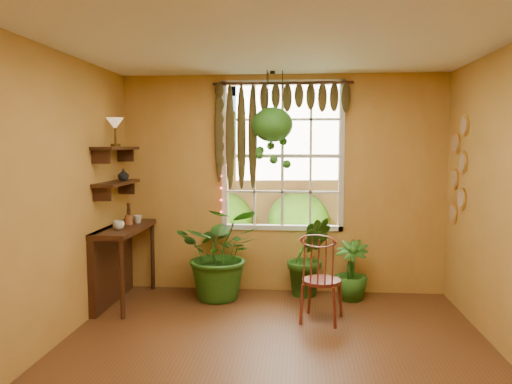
# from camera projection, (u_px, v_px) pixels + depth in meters

# --- Properties ---
(floor) EXTENTS (4.50, 4.50, 0.00)m
(floor) POSITION_uv_depth(u_px,v_px,m) (272.00, 369.00, 4.10)
(floor) COLOR #5A3019
(floor) RESTS_ON ground
(ceiling) EXTENTS (4.50, 4.50, 0.00)m
(ceiling) POSITION_uv_depth(u_px,v_px,m) (273.00, 33.00, 3.85)
(ceiling) COLOR white
(ceiling) RESTS_ON wall_back
(wall_back) EXTENTS (4.00, 0.00, 4.00)m
(wall_back) POSITION_uv_depth(u_px,v_px,m) (282.00, 184.00, 6.21)
(wall_back) COLOR #C28F42
(wall_back) RESTS_ON floor
(wall_left) EXTENTS (0.00, 4.50, 4.50)m
(wall_left) POSITION_uv_depth(u_px,v_px,m) (32.00, 204.00, 4.15)
(wall_left) COLOR #C28F42
(wall_left) RESTS_ON floor
(window) EXTENTS (1.52, 0.10, 1.86)m
(window) POSITION_uv_depth(u_px,v_px,m) (282.00, 156.00, 6.20)
(window) COLOR silver
(window) RESTS_ON wall_back
(valance_vine) EXTENTS (1.70, 0.12, 1.10)m
(valance_vine) POSITION_uv_depth(u_px,v_px,m) (275.00, 109.00, 6.04)
(valance_vine) COLOR #3D1F10
(valance_vine) RESTS_ON window
(string_lights) EXTENTS (0.03, 0.03, 1.54)m
(string_lights) POSITION_uv_depth(u_px,v_px,m) (221.00, 152.00, 6.17)
(string_lights) COLOR #FF2633
(string_lights) RESTS_ON window
(wall_plates) EXTENTS (0.04, 0.32, 1.10)m
(wall_plates) POSITION_uv_depth(u_px,v_px,m) (458.00, 171.00, 5.56)
(wall_plates) COLOR beige
(wall_plates) RESTS_ON wall_right
(counter_ledge) EXTENTS (0.40, 1.20, 0.90)m
(counter_ledge) POSITION_uv_depth(u_px,v_px,m) (116.00, 256.00, 5.80)
(counter_ledge) COLOR #3D1F10
(counter_ledge) RESTS_ON floor
(shelf_lower) EXTENTS (0.25, 0.90, 0.04)m
(shelf_lower) POSITION_uv_depth(u_px,v_px,m) (117.00, 183.00, 5.72)
(shelf_lower) COLOR #3D1F10
(shelf_lower) RESTS_ON wall_left
(shelf_upper) EXTENTS (0.25, 0.90, 0.04)m
(shelf_upper) POSITION_uv_depth(u_px,v_px,m) (116.00, 148.00, 5.68)
(shelf_upper) COLOR #3D1F10
(shelf_upper) RESTS_ON wall_left
(backyard) EXTENTS (14.00, 10.00, 12.00)m
(backyard) POSITION_uv_depth(u_px,v_px,m) (301.00, 171.00, 10.78)
(backyard) COLOR #2A631C
(backyard) RESTS_ON ground
(windsor_chair) EXTENTS (0.49, 0.51, 1.08)m
(windsor_chair) POSITION_uv_depth(u_px,v_px,m) (321.00, 292.00, 5.18)
(windsor_chair) COLOR maroon
(windsor_chair) RESTS_ON floor
(potted_plant_left) EXTENTS (1.05, 0.92, 1.12)m
(potted_plant_left) POSITION_uv_depth(u_px,v_px,m) (222.00, 253.00, 5.93)
(potted_plant_left) COLOR #164713
(potted_plant_left) RESTS_ON floor
(potted_plant_mid) EXTENTS (0.60, 0.52, 0.97)m
(potted_plant_mid) POSITION_uv_depth(u_px,v_px,m) (309.00, 256.00, 6.06)
(potted_plant_mid) COLOR #164713
(potted_plant_mid) RESTS_ON floor
(potted_plant_right) EXTENTS (0.47, 0.47, 0.71)m
(potted_plant_right) POSITION_uv_depth(u_px,v_px,m) (351.00, 270.00, 5.91)
(potted_plant_right) COLOR #164713
(potted_plant_right) RESTS_ON floor
(hanging_basket) EXTENTS (0.48, 0.48, 1.16)m
(hanging_basket) POSITION_uv_depth(u_px,v_px,m) (272.00, 129.00, 5.88)
(hanging_basket) COLOR black
(hanging_basket) RESTS_ON ceiling
(cup_a) EXTENTS (0.16, 0.16, 0.10)m
(cup_a) POSITION_uv_depth(u_px,v_px,m) (119.00, 225.00, 5.52)
(cup_a) COLOR silver
(cup_a) RESTS_ON counter_ledge
(cup_b) EXTENTS (0.10, 0.10, 0.09)m
(cup_b) POSITION_uv_depth(u_px,v_px,m) (138.00, 219.00, 5.99)
(cup_b) COLOR beige
(cup_b) RESTS_ON counter_ledge
(brush_jar) EXTENTS (0.09, 0.09, 0.33)m
(brush_jar) POSITION_uv_depth(u_px,v_px,m) (129.00, 214.00, 5.90)
(brush_jar) COLOR #99542C
(brush_jar) RESTS_ON counter_ledge
(shelf_vase) EXTENTS (0.17, 0.17, 0.14)m
(shelf_vase) POSITION_uv_depth(u_px,v_px,m) (123.00, 175.00, 5.91)
(shelf_vase) COLOR #B2AD99
(shelf_vase) RESTS_ON shelf_lower
(tiffany_lamp) EXTENTS (0.19, 0.19, 0.32)m
(tiffany_lamp) POSITION_uv_depth(u_px,v_px,m) (115.00, 125.00, 5.61)
(tiffany_lamp) COLOR #513817
(tiffany_lamp) RESTS_ON shelf_upper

